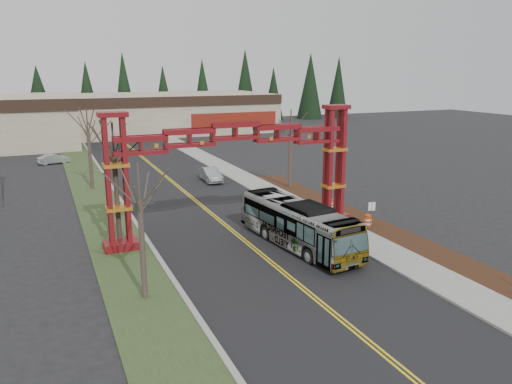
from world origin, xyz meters
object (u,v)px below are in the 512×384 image
bare_tree_median_near (140,202)px  barrel_mid (328,209)px  bare_tree_median_far (88,132)px  bare_tree_right_far (291,133)px  transit_bus (298,224)px  retail_building_east (167,113)px  bare_tree_median_mid (114,156)px  barrel_south (368,221)px  parked_car_far_a (54,159)px  silver_sedan (211,175)px  barrel_north (330,205)px  street_sign (372,211)px  gateway_arch (235,151)px

bare_tree_median_near → barrel_mid: bearing=29.5°
bare_tree_median_far → bare_tree_right_far: bare_tree_median_far is taller
bare_tree_median_near → transit_bus: bearing=19.6°
retail_building_east → bare_tree_median_mid: bearing=-106.3°
transit_bus → bare_tree_median_near: bearing=-167.0°
barrel_south → parked_car_far_a: bearing=119.0°
retail_building_east → silver_sedan: bearing=-97.9°
bare_tree_right_far → parked_car_far_a: bearing=132.0°
bare_tree_median_far → barrel_north: size_ratio=8.08×
street_sign → silver_sedan: bearing=104.4°
silver_sedan → parked_car_far_a: (-14.77, 17.31, -0.10)m
bare_tree_right_far → transit_bus: bearing=-115.4°
bare_tree_median_far → bare_tree_right_far: (18.00, -7.28, -0.16)m
silver_sedan → bare_tree_median_mid: 21.04m
silver_sedan → bare_tree_median_near: 27.96m
bare_tree_median_far → barrel_south: bearing=-50.1°
bare_tree_median_far → barrel_north: (17.39, -15.74, -5.11)m
silver_sedan → barrel_south: size_ratio=4.41×
bare_tree_median_mid → barrel_north: (17.39, 2.12, -5.61)m
bare_tree_median_near → bare_tree_right_far: bare_tree_right_far is taller
retail_building_east → bare_tree_median_far: size_ratio=4.82×
bare_tree_median_near → street_sign: size_ratio=3.17×
gateway_arch → bare_tree_median_mid: size_ratio=2.21×
gateway_arch → barrel_north: bearing=15.7°
barrel_mid → barrel_north: size_ratio=0.92×
silver_sedan → street_sign: bearing=-73.5°
barrel_south → transit_bus: bearing=-167.8°
silver_sedan → bare_tree_median_mid: size_ratio=0.53×
gateway_arch → bare_tree_median_mid: 8.02m
gateway_arch → bare_tree_median_far: size_ratio=2.31×
gateway_arch → bare_tree_right_far: size_ratio=2.36×
gateway_arch → retail_building_east: 62.80m
silver_sedan → bare_tree_median_far: bare_tree_median_far is taller
silver_sedan → parked_car_far_a: 22.75m
bare_tree_right_far → retail_building_east: bearing=90.0°
barrel_mid → parked_car_far_a: bearing=120.8°
parked_car_far_a → bare_tree_right_far: size_ratio=0.48×
retail_building_east → barrel_north: 59.40m
transit_bus → bare_tree_median_far: 25.19m
silver_sedan → barrel_north: (5.62, -14.48, -0.23)m
bare_tree_median_far → gateway_arch: bearing=-66.5°
gateway_arch → transit_bus: bearing=-54.7°
barrel_south → bare_tree_median_mid: bearing=170.0°
parked_car_far_a → street_sign: 42.90m
barrel_north → street_sign: bearing=-93.0°
transit_bus → barrel_mid: size_ratio=12.20×
barrel_south → barrel_north: size_ratio=1.01×
bare_tree_median_near → bare_tree_median_far: 26.25m
street_sign → barrel_south: street_sign is taller
street_sign → parked_car_far_a: bearing=117.9°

